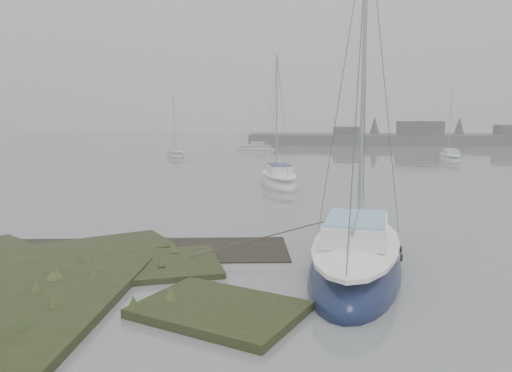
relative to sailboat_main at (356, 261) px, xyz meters
name	(u,v)px	position (x,y,z in m)	size (l,w,h in m)	color
ground	(267,167)	(-3.88, 27.35, -0.33)	(160.00, 160.00, 0.00)	gray
far_shoreline	(467,139)	(22.96, 59.25, 0.52)	(60.00, 8.00, 4.15)	#4C4F51
sailboat_main	(356,261)	(0.00, 0.00, 0.00)	(3.82, 7.85, 10.62)	#10193A
sailboat_white	(279,181)	(-2.62, 16.84, -0.06)	(3.25, 6.40, 8.63)	silver
sailboat_far_a	(175,154)	(-13.83, 37.03, -0.12)	(3.15, 5.09, 6.83)	#A7AAB0
sailboat_far_b	(450,159)	(12.89, 33.82, -0.10)	(2.17, 5.27, 7.24)	silver
sailboat_far_c	(256,149)	(-6.14, 46.26, -0.13)	(4.54, 1.72, 6.30)	silver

